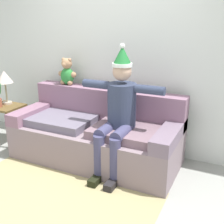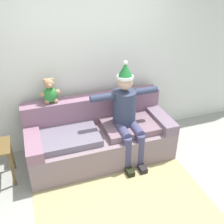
% 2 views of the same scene
% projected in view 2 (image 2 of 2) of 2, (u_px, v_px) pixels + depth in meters
% --- Properties ---
extents(ground_plane, '(10.00, 10.00, 0.00)m').
position_uv_depth(ground_plane, '(122.00, 200.00, 3.37)').
color(ground_plane, '#999A94').
extents(back_wall, '(7.00, 0.10, 2.70)m').
position_uv_depth(back_wall, '(87.00, 62.00, 3.98)').
color(back_wall, silver).
rests_on(back_wall, ground_plane).
extents(couch, '(2.16, 0.93, 0.89)m').
position_uv_depth(couch, '(99.00, 136.00, 4.03)').
color(couch, gray).
rests_on(couch, ground_plane).
extents(person_seated, '(1.02, 0.77, 1.53)m').
position_uv_depth(person_seated, '(127.00, 113.00, 3.79)').
color(person_seated, '#313953').
rests_on(person_seated, ground_plane).
extents(teddy_bear, '(0.29, 0.17, 0.38)m').
position_uv_depth(teddy_bear, '(50.00, 92.00, 3.73)').
color(teddy_bear, '#2D8339').
rests_on(teddy_bear, couch).
extents(area_rug, '(2.18, 1.34, 0.01)m').
position_uv_depth(area_rug, '(124.00, 203.00, 3.32)').
color(area_rug, tan).
rests_on(area_rug, ground_plane).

